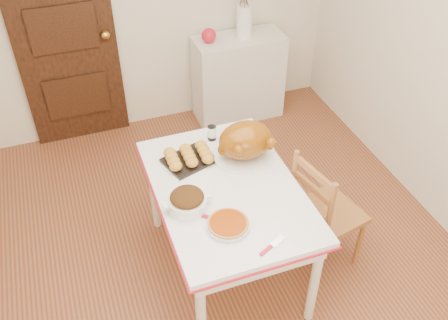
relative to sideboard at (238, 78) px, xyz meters
name	(u,v)px	position (x,y,z in m)	size (l,w,h in m)	color
floor	(222,266)	(-0.81, -1.78, -0.42)	(3.50, 4.00, 0.00)	maroon
door_back	(64,35)	(-1.51, 0.19, 0.61)	(0.85, 0.06, 2.06)	black
sideboard	(238,78)	(0.00, 0.00, 0.00)	(0.84, 0.37, 0.84)	silver
kitchen_table	(227,229)	(-0.78, -1.79, -0.03)	(0.89, 1.30, 0.78)	white
chair_oak	(328,211)	(-0.10, -1.93, 0.05)	(0.42, 0.42, 0.94)	brown
berry_vase	(245,4)	(0.05, 0.00, 0.73)	(0.32, 0.32, 0.62)	white
apple	(209,36)	(-0.29, 0.00, 0.49)	(0.13, 0.13, 0.13)	red
turkey_platter	(246,142)	(-0.57, -1.56, 0.49)	(0.42, 0.34, 0.27)	#9C4E02
pumpkin_pie	(228,224)	(-0.89, -2.10, 0.38)	(0.25, 0.25, 0.05)	#8D2E00
stuffing_dish	(187,201)	(-1.06, -1.88, 0.41)	(0.30, 0.23, 0.12)	#3D220B
rolls_tray	(189,157)	(-0.93, -1.47, 0.40)	(0.31, 0.24, 0.08)	#C18C31
pie_server	(272,245)	(-0.71, -2.32, 0.36)	(0.19, 0.06, 0.01)	silver
carving_knife	(217,220)	(-0.93, -2.03, 0.36)	(0.27, 0.07, 0.01)	silver
drinking_glass	(212,133)	(-0.71, -1.29, 0.41)	(0.06, 0.06, 0.11)	white
shaker_pair	(243,132)	(-0.49, -1.34, 0.40)	(0.09, 0.04, 0.09)	white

